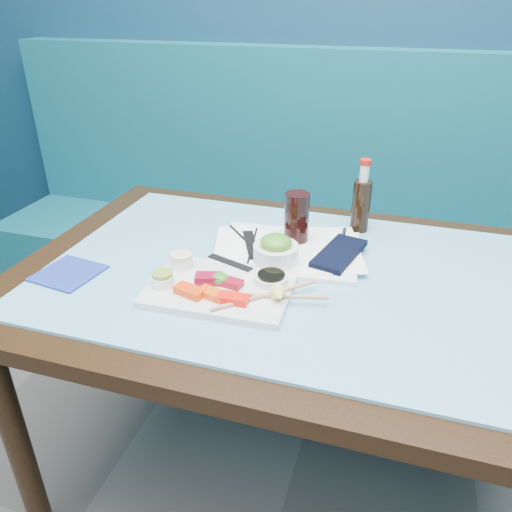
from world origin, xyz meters
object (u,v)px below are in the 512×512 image
(sashimi_plate, at_px, (221,289))
(blue_napkin, at_px, (68,273))
(serving_tray, at_px, (287,251))
(cola_glass, at_px, (297,217))
(seaweed_bowl, at_px, (276,253))
(booth_bench, at_px, (341,257))
(cola_bottle_body, at_px, (361,206))
(dining_table, at_px, (298,304))

(sashimi_plate, distance_m, blue_napkin, 0.38)
(sashimi_plate, relative_size, serving_tray, 0.88)
(blue_napkin, bearing_deg, cola_glass, 33.15)
(seaweed_bowl, relative_size, cola_glass, 0.83)
(booth_bench, distance_m, cola_bottle_body, 0.72)
(booth_bench, xyz_separation_m, dining_table, (0.00, -0.84, 0.29))
(seaweed_bowl, xyz_separation_m, cola_bottle_body, (0.17, 0.28, 0.04))
(dining_table, xyz_separation_m, cola_bottle_body, (0.10, 0.29, 0.16))
(cola_bottle_body, distance_m, blue_napkin, 0.79)
(dining_table, xyz_separation_m, serving_tray, (-0.06, 0.09, 0.10))
(cola_glass, bearing_deg, blue_napkin, -146.85)
(sashimi_plate, xyz_separation_m, cola_glass, (0.11, 0.28, 0.07))
(seaweed_bowl, xyz_separation_m, cola_glass, (0.02, 0.13, 0.04))
(sashimi_plate, distance_m, seaweed_bowl, 0.18)
(sashimi_plate, relative_size, seaweed_bowl, 2.87)
(serving_tray, xyz_separation_m, cola_bottle_body, (0.16, 0.20, 0.07))
(booth_bench, relative_size, dining_table, 2.14)
(booth_bench, bearing_deg, cola_glass, -93.72)
(booth_bench, distance_m, cola_glass, 0.84)
(sashimi_plate, height_order, serving_tray, sashimi_plate)
(dining_table, distance_m, blue_napkin, 0.57)
(dining_table, height_order, cola_glass, cola_glass)
(seaweed_bowl, bearing_deg, dining_table, -12.63)
(cola_glass, height_order, cola_bottle_body, cola_glass)
(cola_glass, bearing_deg, sashimi_plate, -110.95)
(dining_table, relative_size, cola_bottle_body, 9.62)
(dining_table, xyz_separation_m, cola_glass, (-0.05, 0.14, 0.17))
(cola_bottle_body, bearing_deg, serving_tray, -128.35)
(serving_tray, bearing_deg, cola_glass, 73.87)
(booth_bench, relative_size, seaweed_bowl, 26.97)
(serving_tray, relative_size, blue_napkin, 2.64)
(cola_bottle_body, relative_size, blue_napkin, 1.06)
(serving_tray, bearing_deg, sashimi_plate, -119.17)
(dining_table, bearing_deg, cola_bottle_body, 70.27)
(cola_bottle_body, bearing_deg, blue_napkin, -143.87)
(dining_table, distance_m, seaweed_bowl, 0.14)
(booth_bench, height_order, serving_tray, booth_bench)
(sashimi_plate, xyz_separation_m, cola_bottle_body, (0.26, 0.43, 0.06))
(booth_bench, bearing_deg, sashimi_plate, -98.90)
(dining_table, xyz_separation_m, seaweed_bowl, (-0.07, 0.01, 0.13))
(cola_bottle_body, bearing_deg, booth_bench, 100.79)
(serving_tray, bearing_deg, cola_bottle_body, 45.82)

